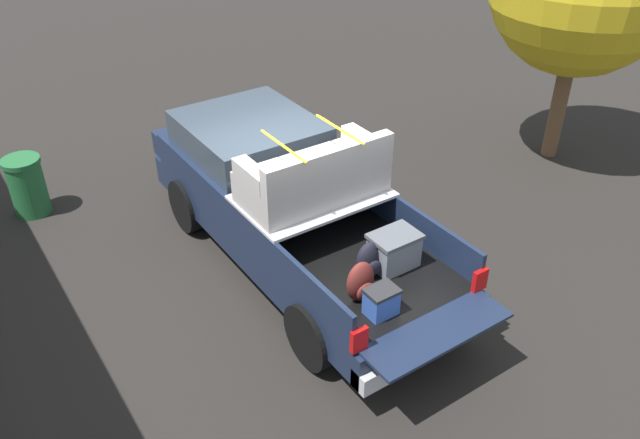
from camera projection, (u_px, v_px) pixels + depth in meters
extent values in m
plane|color=black|center=(297.00, 264.00, 9.49)|extent=(40.00, 40.00, 0.00)
cube|color=#162138|center=(296.00, 228.00, 9.15)|extent=(5.50, 1.92, 0.45)
cube|color=black|center=(347.00, 256.00, 8.18)|extent=(2.80, 1.80, 0.04)
cube|color=#162138|center=(283.00, 267.00, 7.62)|extent=(2.80, 0.06, 0.50)
cube|color=#162138|center=(404.00, 218.00, 8.49)|extent=(2.80, 0.06, 0.50)
cube|color=#162138|center=(289.00, 194.00, 9.00)|extent=(0.06, 1.80, 0.50)
cube|color=#162138|center=(438.00, 332.00, 7.02)|extent=(0.55, 1.80, 0.04)
cube|color=#B2B2B7|center=(312.00, 196.00, 8.44)|extent=(1.25, 1.92, 0.04)
cube|color=#162138|center=(248.00, 161.00, 9.82)|extent=(2.30, 1.92, 0.50)
cube|color=#2D3842|center=(249.00, 134.00, 9.48)|extent=(1.94, 1.76, 0.48)
cube|color=#162138|center=(209.00, 133.00, 10.79)|extent=(0.40, 1.82, 0.38)
cube|color=#B2B2B7|center=(425.00, 347.00, 7.32)|extent=(0.24, 1.92, 0.24)
cube|color=red|center=(359.00, 340.00, 6.70)|extent=(0.06, 0.20, 0.28)
cube|color=red|center=(480.00, 280.00, 7.53)|extent=(0.06, 0.20, 0.28)
cylinder|color=black|center=(188.00, 205.00, 10.06)|extent=(0.85, 0.30, 0.85)
cylinder|color=black|center=(285.00, 174.00, 10.88)|extent=(0.85, 0.30, 0.85)
cylinder|color=black|center=(313.00, 335.00, 7.64)|extent=(0.85, 0.30, 0.85)
cylinder|color=black|center=(425.00, 282.00, 8.46)|extent=(0.85, 0.30, 0.85)
cube|color=slate|center=(394.00, 252.00, 7.88)|extent=(0.40, 0.55, 0.41)
cube|color=#505359|center=(395.00, 236.00, 7.75)|extent=(0.44, 0.59, 0.05)
ellipsoid|color=black|center=(368.00, 259.00, 7.71)|extent=(0.20, 0.32, 0.47)
ellipsoid|color=black|center=(374.00, 268.00, 7.67)|extent=(0.09, 0.22, 0.21)
ellipsoid|color=maroon|center=(360.00, 281.00, 7.32)|extent=(0.20, 0.36, 0.52)
ellipsoid|color=maroon|center=(366.00, 292.00, 7.28)|extent=(0.09, 0.25, 0.23)
cube|color=#3359B2|center=(381.00, 303.00, 7.17)|extent=(0.26, 0.34, 0.30)
cube|color=#262628|center=(382.00, 291.00, 7.08)|extent=(0.28, 0.36, 0.04)
cube|color=#9E9993|center=(312.00, 181.00, 8.32)|extent=(0.93, 1.86, 0.42)
cube|color=#9E9993|center=(330.00, 165.00, 7.82)|extent=(0.16, 1.86, 0.40)
cube|color=#9E9993|center=(253.00, 175.00, 7.79)|extent=(0.69, 0.20, 0.22)
cube|color=#9E9993|center=(362.00, 141.00, 8.57)|extent=(0.69, 0.20, 0.22)
cube|color=yellow|center=(283.00, 146.00, 7.78)|extent=(1.03, 0.03, 0.02)
cube|color=yellow|center=(340.00, 129.00, 8.17)|extent=(1.03, 0.03, 0.02)
cylinder|color=brown|center=(560.00, 99.00, 11.76)|extent=(0.28, 0.28, 2.25)
cylinder|color=#1E592D|center=(28.00, 188.00, 10.42)|extent=(0.56, 0.56, 0.90)
cylinder|color=#1E592D|center=(20.00, 161.00, 10.15)|extent=(0.60, 0.60, 0.08)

